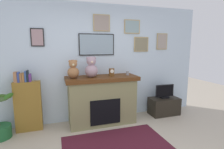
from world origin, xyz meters
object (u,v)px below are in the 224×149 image
object	(u,v)px
bookshelf	(28,104)
teddy_bear_tan	(91,68)
television	(165,92)
candle_jar	(127,73)
tv_stand	(164,106)
fireplace	(102,100)
teddy_bear_cream	(73,70)
mantel_clock	(112,72)

from	to	relation	value
bookshelf	teddy_bear_tan	world-z (taller)	teddy_bear_tan
television	teddy_bear_tan	distance (m)	1.92
candle_jar	tv_stand	bearing A→B (deg)	0.24
tv_stand	television	size ratio (longest dim) A/B	1.47
fireplace	teddy_bear_cream	size ratio (longest dim) A/B	4.07
fireplace	teddy_bear_cream	xyz separation A→B (m)	(-0.59, -0.02, 0.68)
mantel_clock	fireplace	bearing A→B (deg)	174.97
mantel_clock	teddy_bear_cream	world-z (taller)	teddy_bear_cream
teddy_bear_cream	bookshelf	bearing A→B (deg)	173.30
candle_jar	mantel_clock	bearing A→B (deg)	-179.81
television	mantel_clock	distance (m)	1.47
candle_jar	mantel_clock	size ratio (longest dim) A/B	0.52
tv_stand	mantel_clock	world-z (taller)	mantel_clock
tv_stand	candle_jar	xyz separation A→B (m)	(-0.99, -0.00, 0.87)
fireplace	teddy_bear_tan	size ratio (longest dim) A/B	3.53
tv_stand	mantel_clock	xyz separation A→B (m)	(-1.36, -0.01, 0.91)
tv_stand	candle_jar	distance (m)	1.32
fireplace	television	distance (m)	1.58
mantel_clock	teddy_bear_cream	distance (m)	0.81
candle_jar	teddy_bear_cream	world-z (taller)	teddy_bear_cream
teddy_bear_tan	candle_jar	bearing A→B (deg)	0.04
candle_jar	teddy_bear_tan	size ratio (longest dim) A/B	0.20
television	teddy_bear_tan	size ratio (longest dim) A/B	1.12
candle_jar	teddy_bear_cream	distance (m)	1.19
mantel_clock	teddy_bear_cream	size ratio (longest dim) A/B	0.44
fireplace	television	bearing A→B (deg)	-0.54
bookshelf	tv_stand	world-z (taller)	bookshelf
fireplace	teddy_bear_tan	xyz separation A→B (m)	(-0.22, -0.02, 0.71)
mantel_clock	teddy_bear_tan	distance (m)	0.45
bookshelf	candle_jar	world-z (taller)	bookshelf
teddy_bear_tan	teddy_bear_cream	bearing A→B (deg)	179.99
tv_stand	teddy_bear_tan	world-z (taller)	teddy_bear_tan
fireplace	tv_stand	distance (m)	1.61
fireplace	mantel_clock	world-z (taller)	mantel_clock
bookshelf	television	xyz separation A→B (m)	(3.07, -0.10, 0.03)
bookshelf	teddy_bear_cream	size ratio (longest dim) A/B	3.25
tv_stand	fireplace	bearing A→B (deg)	179.51
tv_stand	mantel_clock	size ratio (longest dim) A/B	4.27
television	teddy_bear_cream	world-z (taller)	teddy_bear_cream
bookshelf	candle_jar	distance (m)	2.14
teddy_bear_cream	television	bearing A→B (deg)	0.09
bookshelf	teddy_bear_tan	bearing A→B (deg)	-4.75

